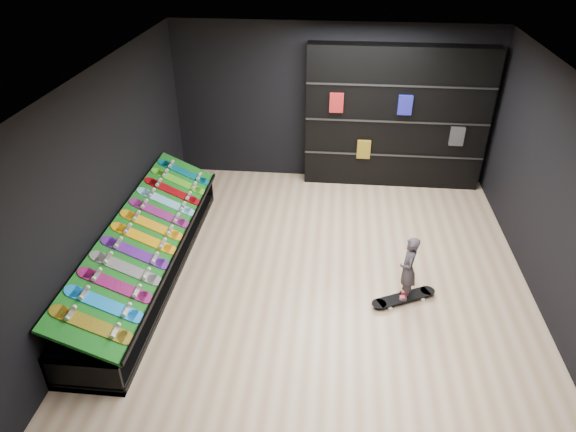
# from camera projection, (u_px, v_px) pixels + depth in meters

# --- Properties ---
(floor) EXTENTS (6.00, 7.00, 0.01)m
(floor) POSITION_uv_depth(u_px,v_px,m) (321.00, 283.00, 7.50)
(floor) COLOR tan
(floor) RESTS_ON ground
(ceiling) EXTENTS (6.00, 7.00, 0.01)m
(ceiling) POSITION_uv_depth(u_px,v_px,m) (329.00, 80.00, 5.93)
(ceiling) COLOR white
(ceiling) RESTS_ON ground
(wall_back) EXTENTS (6.00, 0.02, 3.00)m
(wall_back) POSITION_uv_depth(u_px,v_px,m) (332.00, 104.00, 9.69)
(wall_back) COLOR black
(wall_back) RESTS_ON ground
(wall_front) EXTENTS (6.00, 0.02, 3.00)m
(wall_front) POSITION_uv_depth(u_px,v_px,m) (306.00, 424.00, 3.74)
(wall_front) COLOR black
(wall_front) RESTS_ON ground
(wall_left) EXTENTS (0.02, 7.00, 3.00)m
(wall_left) POSITION_uv_depth(u_px,v_px,m) (104.00, 183.00, 6.97)
(wall_left) COLOR black
(wall_left) RESTS_ON ground
(wall_right) EXTENTS (0.02, 7.00, 3.00)m
(wall_right) POSITION_uv_depth(u_px,v_px,m) (562.00, 205.00, 6.46)
(wall_right) COLOR black
(wall_right) RESTS_ON ground
(display_rack) EXTENTS (0.90, 4.50, 0.50)m
(display_rack) POSITION_uv_depth(u_px,v_px,m) (149.00, 259.00, 7.58)
(display_rack) COLOR black
(display_rack) RESTS_ON ground
(turf_ramp) EXTENTS (0.92, 4.50, 0.46)m
(turf_ramp) POSITION_uv_depth(u_px,v_px,m) (148.00, 233.00, 7.34)
(turf_ramp) COLOR #0D5310
(turf_ramp) RESTS_ON display_rack
(back_shelving) EXTENTS (3.33, 0.39, 2.67)m
(back_shelving) POSITION_uv_depth(u_px,v_px,m) (396.00, 118.00, 9.52)
(back_shelving) COLOR black
(back_shelving) RESTS_ON ground
(floor_skateboard) EXTENTS (0.98, 0.63, 0.09)m
(floor_skateboard) POSITION_uv_depth(u_px,v_px,m) (403.00, 299.00, 7.13)
(floor_skateboard) COLOR black
(floor_skateboard) RESTS_ON ground
(child) EXTENTS (0.17, 0.23, 0.58)m
(child) POSITION_uv_depth(u_px,v_px,m) (406.00, 280.00, 6.96)
(child) COLOR black
(child) RESTS_ON floor_skateboard
(display_board_0) EXTENTS (0.93, 0.22, 0.50)m
(display_board_0) POSITION_uv_depth(u_px,v_px,m) (92.00, 325.00, 5.71)
(display_board_0) COLOR yellow
(display_board_0) RESTS_ON turf_ramp
(display_board_1) EXTENTS (0.93, 0.22, 0.50)m
(display_board_1) POSITION_uv_depth(u_px,v_px,m) (105.00, 304.00, 6.00)
(display_board_1) COLOR blue
(display_board_1) RESTS_ON turf_ramp
(display_board_2) EXTENTS (0.93, 0.22, 0.50)m
(display_board_2) POSITION_uv_depth(u_px,v_px,m) (116.00, 285.00, 6.30)
(display_board_2) COLOR #E5198C
(display_board_2) RESTS_ON turf_ramp
(display_board_3) EXTENTS (0.93, 0.22, 0.50)m
(display_board_3) POSITION_uv_depth(u_px,v_px,m) (126.00, 268.00, 6.59)
(display_board_3) COLOR black
(display_board_3) RESTS_ON turf_ramp
(display_board_4) EXTENTS (0.93, 0.22, 0.50)m
(display_board_4) POSITION_uv_depth(u_px,v_px,m) (136.00, 253.00, 6.88)
(display_board_4) COLOR purple
(display_board_4) RESTS_ON turf_ramp
(display_board_5) EXTENTS (0.93, 0.22, 0.50)m
(display_board_5) POSITION_uv_depth(u_px,v_px,m) (144.00, 238.00, 7.18)
(display_board_5) COLOR yellow
(display_board_5) RESTS_ON turf_ramp
(display_board_6) EXTENTS (0.93, 0.22, 0.50)m
(display_board_6) POSITION_uv_depth(u_px,v_px,m) (152.00, 225.00, 7.47)
(display_board_6) COLOR orange
(display_board_6) RESTS_ON turf_ramp
(display_board_7) EXTENTS (0.93, 0.22, 0.50)m
(display_board_7) POSITION_uv_depth(u_px,v_px,m) (160.00, 213.00, 7.76)
(display_board_7) COLOR #2626BF
(display_board_7) RESTS_ON turf_ramp
(display_board_8) EXTENTS (0.93, 0.22, 0.50)m
(display_board_8) POSITION_uv_depth(u_px,v_px,m) (166.00, 202.00, 8.06)
(display_board_8) COLOR #0CB2E5
(display_board_8) RESTS_ON turf_ramp
(display_board_9) EXTENTS (0.93, 0.22, 0.50)m
(display_board_9) POSITION_uv_depth(u_px,v_px,m) (173.00, 191.00, 8.35)
(display_board_9) COLOR red
(display_board_9) RESTS_ON turf_ramp
(display_board_10) EXTENTS (0.93, 0.22, 0.50)m
(display_board_10) POSITION_uv_depth(u_px,v_px,m) (179.00, 181.00, 8.64)
(display_board_10) COLOR green
(display_board_10) RESTS_ON turf_ramp
(display_board_11) EXTENTS (0.93, 0.22, 0.50)m
(display_board_11) POSITION_uv_depth(u_px,v_px,m) (184.00, 172.00, 8.93)
(display_board_11) COLOR #0C8C99
(display_board_11) RESTS_ON turf_ramp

